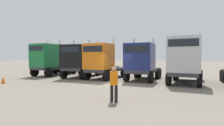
# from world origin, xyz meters

# --- Properties ---
(ground) EXTENTS (200.00, 200.00, 0.00)m
(ground) POSITION_xyz_m (0.00, 0.00, 0.00)
(ground) COLOR gray
(semi_truck_green) EXTENTS (2.61, 5.76, 4.34)m
(semi_truck_green) POSITION_xyz_m (-9.68, 2.84, 1.97)
(semi_truck_green) COLOR #333338
(semi_truck_green) RESTS_ON ground
(semi_truck_black) EXTENTS (3.58, 6.79, 4.10)m
(semi_truck_black) POSITION_xyz_m (-5.25, 2.80, 1.85)
(semi_truck_black) COLOR #333338
(semi_truck_black) RESTS_ON ground
(semi_truck_orange) EXTENTS (2.76, 6.35, 4.13)m
(semi_truck_orange) POSITION_xyz_m (-2.33, 2.81, 1.81)
(semi_truck_orange) COLOR #333338
(semi_truck_orange) RESTS_ON ground
(semi_truck_navy) EXTENTS (2.79, 5.85, 4.06)m
(semi_truck_navy) POSITION_xyz_m (1.63, 3.09, 1.82)
(semi_truck_navy) COLOR #333338
(semi_truck_navy) RESTS_ON ground
(semi_truck_silver) EXTENTS (2.60, 6.14, 4.41)m
(semi_truck_silver) POSITION_xyz_m (5.51, 2.39, 1.99)
(semi_truck_silver) COLOR #333338
(semi_truck_silver) RESTS_ON ground
(visitor_in_hivis) EXTENTS (0.49, 0.49, 1.77)m
(visitor_in_hivis) POSITION_xyz_m (2.83, -5.51, 1.03)
(visitor_in_hivis) COLOR black
(visitor_in_hivis) RESTS_ON ground
(traffic_cone_near) EXTENTS (0.36, 0.36, 0.59)m
(traffic_cone_near) POSITION_xyz_m (-8.43, -3.62, 0.29)
(traffic_cone_near) COLOR #F2590C
(traffic_cone_near) RESTS_ON ground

